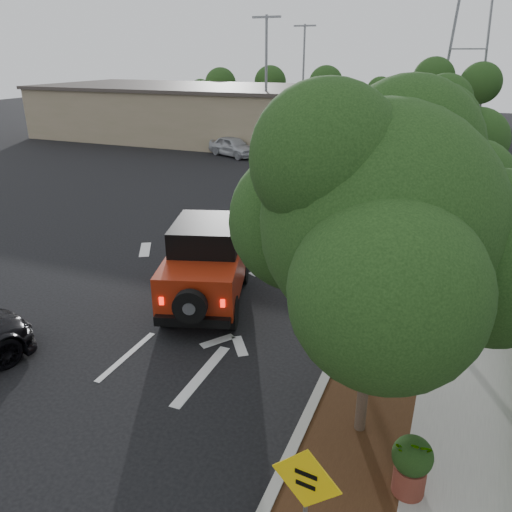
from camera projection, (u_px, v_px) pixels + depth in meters
The scene contains 17 objects.
ground at pixel (127, 356), 11.78m from camera, with size 120.00×120.00×0.00m, color black.
curb at pixel (395, 226), 20.44m from camera, with size 0.20×70.00×0.15m, color #9E9B93.
planting_strip at pixel (421, 229), 20.10m from camera, with size 1.80×70.00×0.12m, color black.
sidewalk at pixel (471, 235), 19.44m from camera, with size 2.00×70.00×0.12m, color gray.
commercial_building at pixel (178, 112), 42.33m from camera, with size 22.00×12.00×4.00m, color gray.
transmission_tower at pixel (457, 123), 50.87m from camera, with size 7.00×4.00×28.00m, color slate, non-canonical shape.
street_tree_near at pixel (359, 433), 9.40m from camera, with size 3.80×3.80×5.92m, color black, non-canonical shape.
street_tree_mid at pixel (404, 285), 15.40m from camera, with size 3.20×3.20×5.32m, color black, non-canonical shape.
street_tree_far at pixel (423, 223), 20.98m from camera, with size 3.40×3.40×5.62m, color black, non-canonical shape.
light_pole_a at pixel (266, 151), 36.35m from camera, with size 2.00×0.22×9.00m, color slate, non-canonical shape.
light_pole_b at pixel (301, 129), 46.99m from camera, with size 2.00×0.22×9.00m, color slate, non-canonical shape.
red_jeep at pixel (208, 261), 14.11m from camera, with size 3.12×4.70×2.30m.
silver_suv_ahead at pixel (365, 204), 21.13m from camera, with size 2.30×4.98×1.38m, color #A5A8AC.
silver_sedan_oncoming at pixel (301, 175), 26.41m from camera, with size 1.40×4.01×1.32m, color #A9ABB0.
parked_suv at pixel (233, 146), 34.35m from camera, with size 1.58×3.93×1.34m, color #B2B4BA.
speed_hump_sign at pixel (306, 493), 6.39m from camera, with size 0.95×0.13×2.03m.
terracotta_planter at pixel (412, 461), 7.76m from camera, with size 0.64×0.64×1.11m.
Camera 1 is at (6.60, -8.13, 6.64)m, focal length 35.00 mm.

